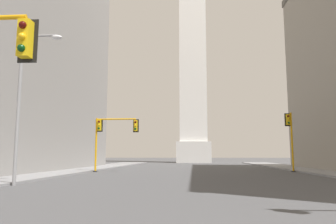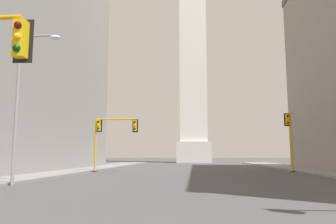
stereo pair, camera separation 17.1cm
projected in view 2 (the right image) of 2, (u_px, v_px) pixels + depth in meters
sidewalk_left at (42, 174)px, 27.41m from camera, size 5.00×87.89×0.15m
obelisk at (193, 22)px, 76.99m from camera, size 7.51×7.51×67.89m
traffic_light_mid_left at (110, 131)px, 32.97m from camera, size 4.49×0.50×5.37m
traffic_light_mid_right at (290, 133)px, 32.94m from camera, size 0.78×0.50×5.94m
street_lamp at (23, 92)px, 18.70m from camera, size 2.48×0.36×8.72m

